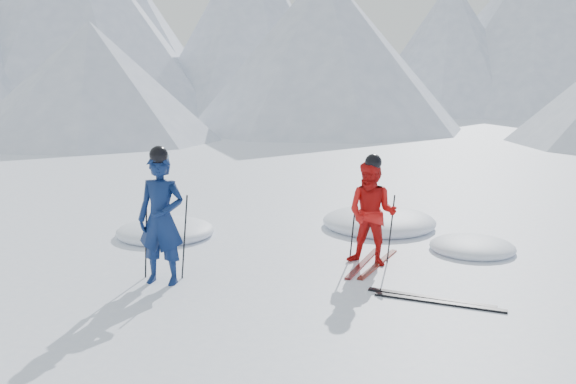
# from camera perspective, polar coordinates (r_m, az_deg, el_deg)

# --- Properties ---
(ground) EXTENTS (160.00, 160.00, 0.00)m
(ground) POSITION_cam_1_polar(r_m,az_deg,el_deg) (9.45, 11.17, -7.47)
(ground) COLOR white
(ground) RESTS_ON ground
(mountain_range) EXTENTS (106.15, 62.94, 15.53)m
(mountain_range) POSITION_cam_1_polar(r_m,az_deg,el_deg) (44.87, 17.57, 15.02)
(mountain_range) COLOR #B2BCD1
(mountain_range) RESTS_ON ground
(skier_blue) EXTENTS (0.71, 0.49, 1.87)m
(skier_blue) POSITION_cam_1_polar(r_m,az_deg,el_deg) (8.80, -11.78, -2.52)
(skier_blue) COLOR #0C1D4A
(skier_blue) RESTS_ON ground
(skier_red) EXTENTS (0.94, 0.82, 1.65)m
(skier_red) POSITION_cam_1_polar(r_m,az_deg,el_deg) (9.58, 7.86, -2.01)
(skier_red) COLOR red
(skier_red) RESTS_ON ground
(pole_blue_left) EXTENTS (0.12, 0.09, 1.24)m
(pole_blue_left) POSITION_cam_1_polar(r_m,az_deg,el_deg) (9.11, -13.14, -4.14)
(pole_blue_left) COLOR black
(pole_blue_left) RESTS_ON ground
(pole_blue_right) EXTENTS (0.12, 0.07, 1.24)m
(pole_blue_right) POSITION_cam_1_polar(r_m,az_deg,el_deg) (9.01, -9.65, -4.17)
(pole_blue_right) COLOR black
(pole_blue_right) RESTS_ON ground
(pole_red_left) EXTENTS (0.11, 0.09, 1.10)m
(pole_red_left) POSITION_cam_1_polar(r_m,az_deg,el_deg) (9.89, 6.12, -3.19)
(pole_red_left) COLOR black
(pole_red_left) RESTS_ON ground
(pole_red_right) EXTENTS (0.11, 0.08, 1.10)m
(pole_red_right) POSITION_cam_1_polar(r_m,az_deg,el_deg) (9.78, 9.60, -3.44)
(pole_red_right) COLOR black
(pole_red_right) RESTS_ON ground
(ski_worn_left) EXTENTS (0.48, 1.67, 0.03)m
(ski_worn_left) POSITION_cam_1_polar(r_m,az_deg,el_deg) (9.79, 7.04, -6.62)
(ski_worn_left) COLOR black
(ski_worn_left) RESTS_ON ground
(ski_worn_right) EXTENTS (0.60, 1.65, 0.03)m
(ski_worn_right) POSITION_cam_1_polar(r_m,az_deg,el_deg) (9.78, 8.45, -6.66)
(ski_worn_right) COLOR black
(ski_worn_right) RESTS_ON ground
(ski_loose_a) EXTENTS (1.66, 0.54, 0.03)m
(ski_loose_a) POSITION_cam_1_polar(r_m,az_deg,el_deg) (8.45, 13.17, -9.63)
(ski_loose_a) COLOR black
(ski_loose_a) RESTS_ON ground
(ski_loose_b) EXTENTS (1.67, 0.49, 0.03)m
(ski_loose_b) POSITION_cam_1_polar(r_m,az_deg,el_deg) (8.32, 13.94, -10.00)
(ski_loose_b) COLOR black
(ski_loose_b) RESTS_ON ground
(snow_lumps) EXTENTS (7.16, 3.35, 0.49)m
(snow_lumps) POSITION_cam_1_polar(r_m,az_deg,el_deg) (11.67, 3.78, -3.81)
(snow_lumps) COLOR white
(snow_lumps) RESTS_ON ground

